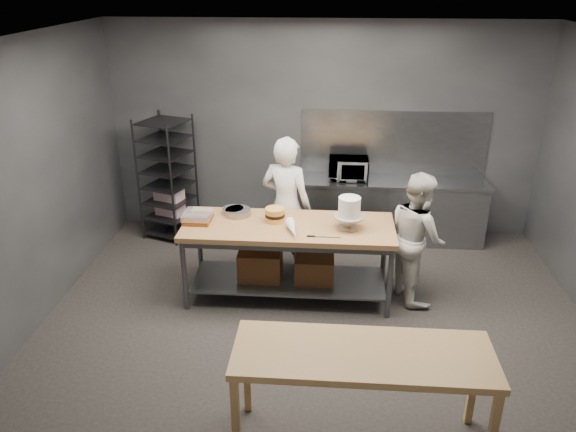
% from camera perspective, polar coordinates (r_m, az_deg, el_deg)
% --- Properties ---
extents(ground, '(6.00, 6.00, 0.00)m').
position_cam_1_polar(ground, '(6.33, 2.71, -10.59)').
color(ground, black).
rests_on(ground, ground).
extents(back_wall, '(6.00, 0.04, 3.00)m').
position_cam_1_polar(back_wall, '(8.01, 3.54, 8.68)').
color(back_wall, '#4C4F54').
rests_on(back_wall, ground).
extents(work_table, '(2.40, 0.90, 0.92)m').
position_cam_1_polar(work_table, '(6.52, -0.18, -3.64)').
color(work_table, brown).
rests_on(work_table, ground).
extents(near_counter, '(2.00, 0.70, 0.90)m').
position_cam_1_polar(near_counter, '(4.48, 7.61, -14.41)').
color(near_counter, '#9A6E3F').
rests_on(near_counter, ground).
extents(back_counter, '(2.60, 0.60, 0.90)m').
position_cam_1_polar(back_counter, '(8.09, 10.40, 0.63)').
color(back_counter, slate).
rests_on(back_counter, ground).
extents(splashback_panel, '(2.60, 0.02, 0.90)m').
position_cam_1_polar(splashback_panel, '(8.08, 10.68, 7.34)').
color(splashback_panel, slate).
rests_on(splashback_panel, back_counter).
extents(speed_rack, '(0.78, 0.81, 1.75)m').
position_cam_1_polar(speed_rack, '(8.15, -12.12, 3.71)').
color(speed_rack, black).
rests_on(speed_rack, ground).
extents(chef_behind, '(0.75, 0.61, 1.77)m').
position_cam_1_polar(chef_behind, '(6.96, -0.18, 1.03)').
color(chef_behind, white).
rests_on(chef_behind, ground).
extents(chef_right, '(0.78, 0.89, 1.54)m').
position_cam_1_polar(chef_right, '(6.58, 12.96, -2.08)').
color(chef_right, beige).
rests_on(chef_right, ground).
extents(microwave, '(0.54, 0.37, 0.30)m').
position_cam_1_polar(microwave, '(7.84, 6.16, 4.81)').
color(microwave, black).
rests_on(microwave, back_counter).
extents(frosted_cake_stand, '(0.34, 0.34, 0.37)m').
position_cam_1_polar(frosted_cake_stand, '(6.21, 6.25, 0.67)').
color(frosted_cake_stand, '#A49B83').
rests_on(frosted_cake_stand, work_table).
extents(layer_cake, '(0.23, 0.23, 0.16)m').
position_cam_1_polar(layer_cake, '(6.42, -1.33, 0.13)').
color(layer_cake, gold).
rests_on(layer_cake, work_table).
extents(cake_pans, '(0.34, 0.31, 0.07)m').
position_cam_1_polar(cake_pans, '(6.64, -5.30, 0.44)').
color(cake_pans, gray).
rests_on(cake_pans, work_table).
extents(piping_bag, '(0.21, 0.40, 0.12)m').
position_cam_1_polar(piping_bag, '(6.11, 0.46, -1.33)').
color(piping_bag, white).
rests_on(piping_bag, work_table).
extents(offset_spatula, '(0.36, 0.02, 0.02)m').
position_cam_1_polar(offset_spatula, '(6.07, 3.17, -2.11)').
color(offset_spatula, slate).
rests_on(offset_spatula, work_table).
extents(pastry_clamshells, '(0.31, 0.33, 0.11)m').
position_cam_1_polar(pastry_clamshells, '(6.51, -9.16, -0.07)').
color(pastry_clamshells, '#944A1D').
rests_on(pastry_clamshells, work_table).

